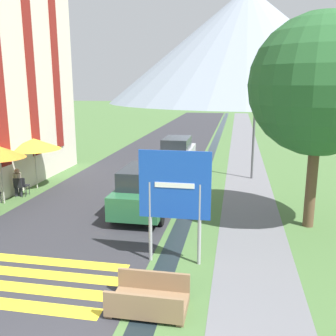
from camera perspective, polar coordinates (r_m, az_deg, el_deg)
ground_plane at (r=25.36m, az=3.56°, el=1.61°), size 160.00×160.00×0.00m
road at (r=35.48m, az=1.51°, el=4.82°), size 6.40×60.00×0.01m
footpath at (r=35.06m, az=11.44°, el=4.48°), size 2.20×60.00×0.01m
drainage_channel at (r=35.10m, az=7.51°, el=4.63°), size 0.60×60.00×0.00m
crosswalk_marking at (r=10.72m, az=-22.44°, el=-15.34°), size 5.44×2.54×0.01m
mountain_distant at (r=104.48m, az=11.78°, el=17.74°), size 71.64×71.64×28.95m
road_sign at (r=10.05m, az=1.02°, el=-3.79°), size 1.96×0.11×3.17m
footbridge at (r=8.74m, az=-2.97°, el=-19.44°), size 1.70×1.10×0.65m
parked_car_near at (r=14.34m, az=-3.53°, el=-3.37°), size 1.90×4.08×1.82m
parked_car_far at (r=22.08m, az=1.39°, el=2.37°), size 1.82×4.37×1.82m
cafe_chair_far_right at (r=17.78m, az=-21.34°, el=-2.38°), size 0.40×0.40×0.85m
cafe_chair_far_left at (r=17.71m, az=-21.74°, el=-2.48°), size 0.40×0.40×0.85m
cafe_umbrella_rear_yellow at (r=18.50m, az=-19.76°, el=3.47°), size 2.45×2.45×2.40m
person_seated_far at (r=17.76m, az=-21.92°, el=-1.85°), size 0.32×0.32×1.26m
streetlamp at (r=19.74m, az=13.01°, el=6.54°), size 0.28×0.28×4.78m
tree_by_path at (r=13.31m, az=22.14°, el=11.56°), size 4.60×4.60×7.13m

